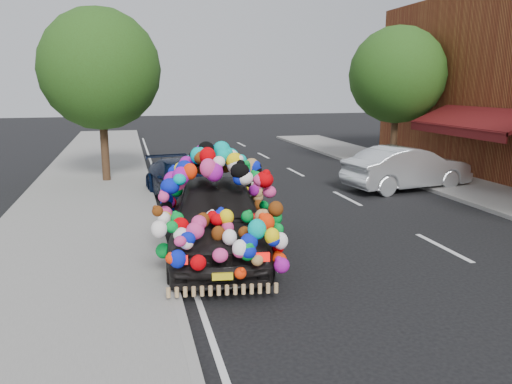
# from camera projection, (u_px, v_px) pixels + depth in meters

# --- Properties ---
(ground) EXTENTS (100.00, 100.00, 0.00)m
(ground) POSITION_uv_depth(u_px,v_px,m) (287.00, 262.00, 10.08)
(ground) COLOR black
(ground) RESTS_ON ground
(sidewalk) EXTENTS (4.00, 60.00, 0.12)m
(sidewalk) POSITION_uv_depth(u_px,v_px,m) (61.00, 279.00, 9.01)
(sidewalk) COLOR gray
(sidewalk) RESTS_ON ground
(kerb) EXTENTS (0.15, 60.00, 0.13)m
(kerb) POSITION_uv_depth(u_px,v_px,m) (170.00, 269.00, 9.49)
(kerb) COLOR gray
(kerb) RESTS_ON ground
(lane_markings) EXTENTS (6.00, 50.00, 0.01)m
(lane_markings) POSITION_uv_depth(u_px,v_px,m) (443.00, 247.00, 10.96)
(lane_markings) COLOR silver
(lane_markings) RESTS_ON ground
(tree_near_sidewalk) EXTENTS (4.20, 4.20, 6.13)m
(tree_near_sidewalk) POSITION_uv_depth(u_px,v_px,m) (100.00, 69.00, 17.29)
(tree_near_sidewalk) COLOR #332114
(tree_near_sidewalk) RESTS_ON ground
(tree_far_b) EXTENTS (4.00, 4.00, 5.90)m
(tree_far_b) POSITION_uv_depth(u_px,v_px,m) (397.00, 75.00, 20.68)
(tree_far_b) COLOR #332114
(tree_far_b) RESTS_ON ground
(plush_art_car) EXTENTS (2.98, 5.28, 2.29)m
(plush_art_car) POSITION_uv_depth(u_px,v_px,m) (217.00, 200.00, 10.25)
(plush_art_car) COLOR black
(plush_art_car) RESTS_ON ground
(navy_sedan) EXTENTS (2.27, 4.34, 1.20)m
(navy_sedan) POSITION_uv_depth(u_px,v_px,m) (181.00, 180.00, 15.46)
(navy_sedan) COLOR black
(navy_sedan) RESTS_ON ground
(silver_hatchback) EXTENTS (4.64, 2.24, 1.47)m
(silver_hatchback) POSITION_uv_depth(u_px,v_px,m) (407.00, 168.00, 16.93)
(silver_hatchback) COLOR silver
(silver_hatchback) RESTS_ON ground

